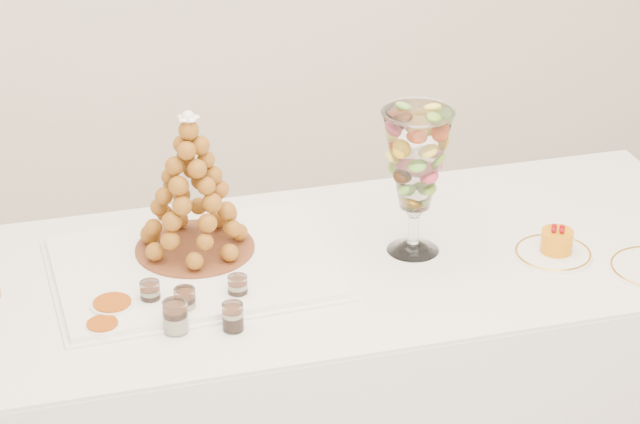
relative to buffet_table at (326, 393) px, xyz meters
name	(u,v)px	position (x,y,z in m)	size (l,w,h in m)	color
buffet_table	(326,393)	(0.00, 0.00, 0.00)	(2.10, 0.85, 0.79)	white
lace_tray	(193,267)	(-0.33, 0.04, 0.41)	(0.66, 0.50, 0.02)	white
macaron_vase	(416,162)	(0.23, 0.00, 0.64)	(0.17, 0.17, 0.38)	white
cake_plate	(553,254)	(0.56, -0.12, 0.40)	(0.20, 0.20, 0.01)	white
verrine_a	(150,294)	(-0.45, -0.09, 0.43)	(0.05, 0.05, 0.06)	white
verrine_b	(185,302)	(-0.38, -0.15, 0.43)	(0.05, 0.05, 0.07)	white
verrine_c	(238,289)	(-0.25, -0.12, 0.43)	(0.05, 0.05, 0.06)	white
verrine_d	(175,317)	(-0.42, -0.21, 0.44)	(0.06, 0.06, 0.08)	white
verrine_e	(233,317)	(-0.29, -0.24, 0.43)	(0.05, 0.05, 0.07)	white
ramekin_back	(113,309)	(-0.54, -0.10, 0.41)	(0.10, 0.10, 0.03)	white
ramekin_front	(103,329)	(-0.58, -0.18, 0.41)	(0.08, 0.08, 0.02)	white
croquembouche	(192,184)	(-0.31, 0.11, 0.60)	(0.30, 0.30, 0.37)	brown
mousse_cake	(557,241)	(0.57, -0.11, 0.44)	(0.08, 0.08, 0.07)	orange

